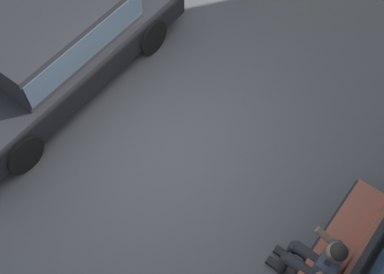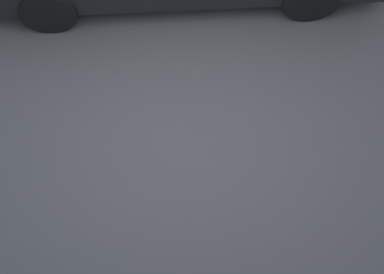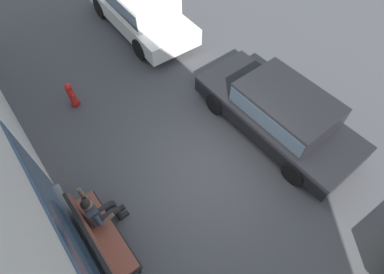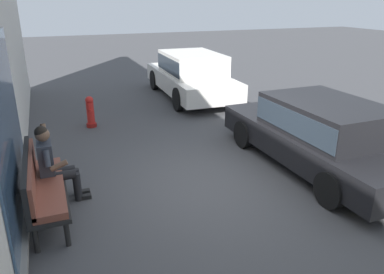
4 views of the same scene
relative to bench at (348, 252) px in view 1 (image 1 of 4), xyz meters
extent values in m
plane|color=#424244|center=(-0.03, -2.90, -0.56)|extent=(60.00, 60.00, 0.00)
cube|color=gray|center=(0.00, 0.25, -0.38)|extent=(3.60, 0.12, 0.10)
cylinder|color=black|center=(-0.92, 0.10, -0.37)|extent=(0.07, 0.07, 0.37)
cylinder|color=black|center=(-0.92, -0.29, -0.37)|extent=(0.07, 0.07, 0.37)
cube|color=black|center=(0.00, -0.09, -0.15)|extent=(1.99, 0.55, 0.06)
cube|color=brown|center=(0.00, -0.09, -0.07)|extent=(1.93, 0.49, 0.10)
cube|color=black|center=(0.00, 0.14, 0.15)|extent=(1.99, 0.07, 0.55)
cube|color=brown|center=(0.00, 0.08, 0.15)|extent=(1.93, 0.06, 0.47)
cylinder|color=black|center=(0.47, -0.33, -0.07)|extent=(0.15, 0.42, 0.15)
cylinder|color=black|center=(0.47, -0.54, -0.32)|extent=(0.12, 0.12, 0.48)
cube|color=black|center=(0.47, -0.62, -0.52)|extent=(0.10, 0.24, 0.07)
cylinder|color=black|center=(0.29, -0.33, -0.07)|extent=(0.15, 0.42, 0.15)
cylinder|color=black|center=(0.29, -0.54, -0.32)|extent=(0.12, 0.12, 0.48)
cube|color=black|center=(0.29, -0.62, -0.52)|extent=(0.10, 0.24, 0.07)
cube|color=black|center=(0.38, -0.12, -0.07)|extent=(0.34, 0.24, 0.14)
cube|color=#333842|center=(0.38, -0.12, 0.21)|extent=(0.38, 0.22, 0.56)
sphere|color=brown|center=(0.38, -0.12, 0.63)|extent=(0.22, 0.22, 0.22)
sphere|color=black|center=(0.38, -0.11, 0.66)|extent=(0.20, 0.20, 0.20)
cylinder|color=#333842|center=(0.14, -0.14, 0.32)|extent=(0.20, 0.10, 0.28)
cylinder|color=brown|center=(0.09, -0.30, 0.20)|extent=(0.08, 0.27, 0.17)
cube|color=#232328|center=(0.52, -0.14, 0.62)|extent=(0.02, 0.07, 0.15)
cube|color=black|center=(0.00, -5.09, -0.07)|extent=(4.49, 1.83, 0.52)
cube|color=black|center=(-0.18, -5.09, 0.49)|extent=(2.34, 1.60, 0.61)
cube|color=#28333D|center=(-0.18, -5.09, 0.49)|extent=(2.29, 1.63, 0.43)
cylinder|color=black|center=(1.38, -4.22, -0.26)|extent=(0.60, 0.19, 0.60)
cylinder|color=black|center=(-1.39, -4.25, -0.26)|extent=(0.60, 0.19, 0.60)
camera|label=1|loc=(2.61, -0.30, 5.49)|focal=45.00mm
camera|label=2|loc=(0.04, -0.30, 4.74)|focal=55.00mm
camera|label=3|loc=(-2.60, -0.30, 5.91)|focal=28.00mm
camera|label=4|loc=(-5.47, -0.30, 2.60)|focal=35.00mm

